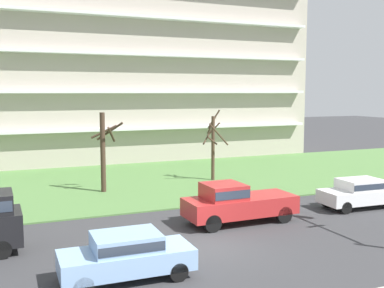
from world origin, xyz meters
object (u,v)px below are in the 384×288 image
object	(u,v)px
sedan_white_center_right	(360,192)
sedan_blue_near_right	(127,254)
pickup_red_near_left	(236,202)
tree_left	(104,149)
tree_center	(213,144)

from	to	relation	value
sedan_white_center_right	sedan_blue_near_right	distance (m)	14.74
pickup_red_near_left	sedan_blue_near_right	xyz separation A→B (m)	(-6.49, -4.50, -0.14)
sedan_white_center_right	sedan_blue_near_right	size ratio (longest dim) A/B	1.01
tree_left	sedan_white_center_right	bearing A→B (deg)	-37.55
tree_center	sedan_white_center_right	distance (m)	10.89
pickup_red_near_left	sedan_white_center_right	distance (m)	7.55
tree_left	sedan_white_center_right	xyz separation A→B (m)	(11.87, -9.13, -1.83)
tree_center	pickup_red_near_left	world-z (taller)	tree_center
pickup_red_near_left	sedan_white_center_right	xyz separation A→B (m)	(7.55, 0.00, -0.14)
sedan_white_center_right	tree_left	bearing A→B (deg)	-34.71
tree_center	tree_left	bearing A→B (deg)	-173.90
pickup_red_near_left	sedan_white_center_right	world-z (taller)	pickup_red_near_left
sedan_blue_near_right	tree_center	bearing A→B (deg)	56.27
tree_left	sedan_white_center_right	size ratio (longest dim) A/B	1.11
tree_left	pickup_red_near_left	world-z (taller)	tree_left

